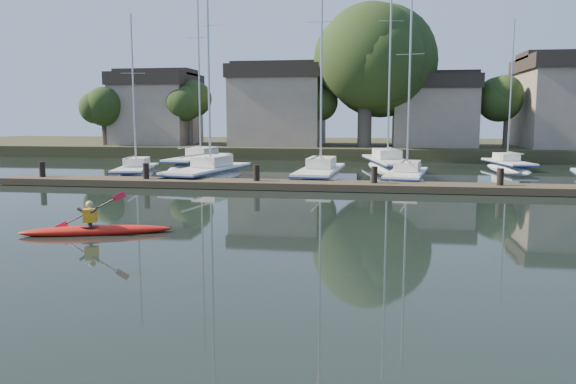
# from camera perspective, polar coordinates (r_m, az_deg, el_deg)

# --- Properties ---
(ground) EXTENTS (160.00, 160.00, 0.00)m
(ground) POSITION_cam_1_polar(r_m,az_deg,el_deg) (14.90, -3.31, -6.62)
(ground) COLOR black
(ground) RESTS_ON ground
(kayak) EXTENTS (4.62, 2.04, 1.49)m
(kayak) POSITION_cam_1_polar(r_m,az_deg,el_deg) (18.67, -19.03, -3.52)
(kayak) COLOR red
(kayak) RESTS_ON ground
(dock) EXTENTS (34.00, 2.00, 1.80)m
(dock) POSITION_cam_1_polar(r_m,az_deg,el_deg) (28.48, 2.70, 0.70)
(dock) COLOR #4B3F2A
(dock) RESTS_ON ground
(sailboat_0) EXTENTS (3.31, 7.17, 10.98)m
(sailboat_0) POSITION_cam_1_polar(r_m,az_deg,el_deg) (36.11, -15.20, 1.31)
(sailboat_0) COLOR white
(sailboat_0) RESTS_ON ground
(sailboat_1) EXTENTS (3.96, 9.63, 15.31)m
(sailboat_1) POSITION_cam_1_polar(r_m,az_deg,el_deg) (33.66, -8.06, 1.01)
(sailboat_1) COLOR white
(sailboat_1) RESTS_ON ground
(sailboat_2) EXTENTS (2.65, 9.48, 15.53)m
(sailboat_2) POSITION_cam_1_polar(r_m,az_deg,el_deg) (33.07, 3.26, 0.98)
(sailboat_2) COLOR white
(sailboat_2) RESTS_ON ground
(sailboat_3) EXTENTS (3.13, 7.83, 12.28)m
(sailboat_3) POSITION_cam_1_polar(r_m,az_deg,el_deg) (32.36, 11.91, 0.70)
(sailboat_3) COLOR white
(sailboat_3) RESTS_ON ground
(sailboat_5) EXTENTS (3.49, 10.01, 16.22)m
(sailboat_5) POSITION_cam_1_polar(r_m,az_deg,el_deg) (42.96, -8.98, 2.44)
(sailboat_5) COLOR white
(sailboat_5) RESTS_ON ground
(sailboat_6) EXTENTS (4.41, 11.25, 17.51)m
(sailboat_6) POSITION_cam_1_polar(r_m,az_deg,el_deg) (40.60, 10.14, 2.11)
(sailboat_6) COLOR white
(sailboat_6) RESTS_ON ground
(sailboat_7) EXTENTS (3.03, 7.30, 11.44)m
(sailboat_7) POSITION_cam_1_polar(r_m,az_deg,el_deg) (42.56, 21.43, 2.00)
(sailboat_7) COLOR white
(sailboat_7) RESTS_ON ground
(shore) EXTENTS (90.00, 25.25, 12.75)m
(shore) POSITION_cam_1_polar(r_m,az_deg,el_deg) (54.41, 7.50, 7.19)
(shore) COLOR #273319
(shore) RESTS_ON ground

